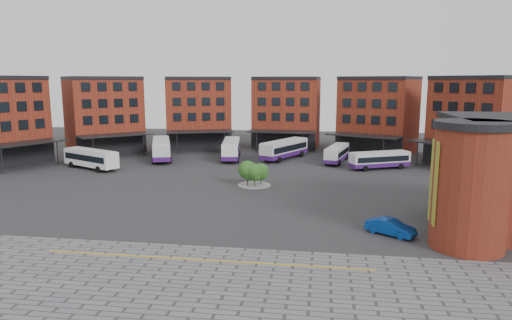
# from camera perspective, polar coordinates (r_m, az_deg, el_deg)

# --- Properties ---
(ground) EXTENTS (160.00, 160.00, 0.00)m
(ground) POSITION_cam_1_polar(r_m,az_deg,el_deg) (49.84, -4.61, -6.21)
(ground) COLOR #28282B
(ground) RESTS_ON ground
(paving_zone) EXTENTS (50.00, 22.00, 0.02)m
(paving_zone) POSITION_cam_1_polar(r_m,az_deg,el_deg) (29.61, -10.73, -18.04)
(paving_zone) COLOR slate
(paving_zone) RESTS_ON ground
(yellow_line) EXTENTS (26.00, 0.15, 0.02)m
(yellow_line) POSITION_cam_1_polar(r_m,az_deg,el_deg) (36.53, -6.54, -12.31)
(yellow_line) COLOR gold
(yellow_line) RESTS_ON paving_zone
(main_building) EXTENTS (94.14, 42.48, 14.60)m
(main_building) POSITION_cam_1_polar(r_m,az_deg,el_deg) (86.57, -2.04, 5.53)
(main_building) COLOR maroon
(main_building) RESTS_ON ground
(tree_island) EXTENTS (4.40, 4.40, 3.43)m
(tree_island) POSITION_cam_1_polar(r_m,az_deg,el_deg) (60.11, -0.30, -1.55)
(tree_island) COLOR gray
(tree_island) RESTS_ON ground
(bus_a) EXTENTS (10.80, 7.12, 3.07)m
(bus_a) POSITION_cam_1_polar(r_m,az_deg,el_deg) (76.56, -19.96, 0.30)
(bus_a) COLOR white
(bus_a) RESTS_ON ground
(bus_b) EXTENTS (7.10, 12.90, 3.57)m
(bus_b) POSITION_cam_1_polar(r_m,az_deg,el_deg) (82.27, -11.74, 1.40)
(bus_b) COLOR silver
(bus_b) RESTS_ON ground
(bus_c) EXTENTS (4.57, 12.23, 3.37)m
(bus_c) POSITION_cam_1_polar(r_m,az_deg,el_deg) (81.34, -3.12, 1.41)
(bus_c) COLOR white
(bus_c) RESTS_ON ground
(bus_d) EXTENTS (7.86, 11.96, 3.38)m
(bus_d) POSITION_cam_1_polar(r_m,az_deg,el_deg) (81.17, 3.57, 1.40)
(bus_d) COLOR silver
(bus_d) RESTS_ON ground
(bus_e) EXTENTS (4.55, 10.33, 2.84)m
(bus_e) POSITION_cam_1_polar(r_m,az_deg,el_deg) (79.13, 10.08, 0.83)
(bus_e) COLOR silver
(bus_e) RESTS_ON ground
(bus_f) EXTENTS (9.89, 6.31, 2.78)m
(bus_f) POSITION_cam_1_polar(r_m,az_deg,el_deg) (74.46, 15.22, 0.04)
(bus_f) COLOR silver
(bus_f) RESTS_ON ground
(blue_car) EXTENTS (4.61, 3.72, 1.47)m
(blue_car) POSITION_cam_1_polar(r_m,az_deg,el_deg) (43.41, 16.45, -8.03)
(blue_car) COLOR #0B3893
(blue_car) RESTS_ON ground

